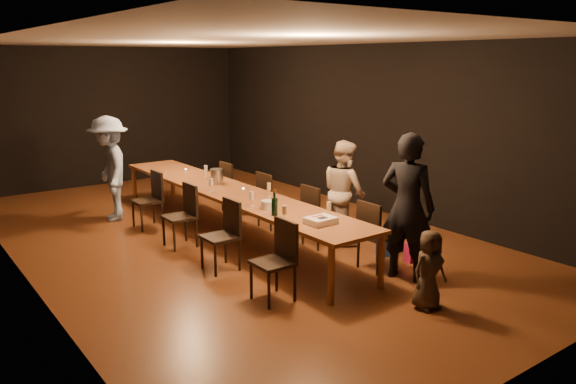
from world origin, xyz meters
TOP-DOWN VIEW (x-y plane):
  - ground at (0.00, 0.00)m, footprint 10.00×10.00m
  - room_shell at (0.00, 0.00)m, footprint 6.04×10.04m
  - table at (0.00, 0.00)m, footprint 0.90×6.00m
  - chair_right_0 at (0.85, -2.40)m, footprint 0.42×0.42m
  - chair_right_1 at (0.85, -1.20)m, footprint 0.42×0.42m
  - chair_right_2 at (0.85, 0.00)m, footprint 0.42×0.42m
  - chair_right_3 at (0.85, 1.20)m, footprint 0.42×0.42m
  - chair_left_0 at (-0.85, -2.40)m, footprint 0.42×0.42m
  - chair_left_1 at (-0.85, -1.20)m, footprint 0.42×0.42m
  - chair_left_2 at (-0.85, 0.00)m, footprint 0.42×0.42m
  - chair_left_3 at (-0.85, 1.20)m, footprint 0.42×0.42m
  - woman_birthday at (0.88, -2.85)m, footprint 0.67×0.80m
  - woman_tan at (1.28, -1.25)m, footprint 0.73×0.86m
  - man_blue at (-1.15, 2.01)m, footprint 0.89×1.27m
  - child at (0.41, -3.61)m, footprint 0.47×0.33m
  - gift_bag_red at (1.43, -2.49)m, footprint 0.24×0.14m
  - gift_bag_blue at (1.29, -2.12)m, footprint 0.26×0.22m
  - birthday_cake at (-0.04, -2.28)m, footprint 0.36×0.29m
  - plate_stack at (-0.16, -1.31)m, footprint 0.24×0.24m
  - champagne_bottle at (-0.29, -1.64)m, footprint 0.08×0.08m
  - ice_bucket at (0.09, 0.52)m, footprint 0.25×0.25m
  - wineglass_0 at (-0.35, -1.95)m, footprint 0.06×0.06m
  - wineglass_1 at (0.21, -2.13)m, footprint 0.06×0.06m
  - wineglass_2 at (-0.27, -1.07)m, footprint 0.06×0.06m
  - wineglass_3 at (0.25, -0.75)m, footprint 0.06×0.06m
  - wineglass_4 at (-0.28, 0.04)m, footprint 0.06×0.06m
  - wineglass_5 at (0.17, 1.05)m, footprint 0.06×0.06m
  - tealight_near at (0.15, -2.30)m, footprint 0.05×0.05m
  - tealight_mid at (0.15, -0.19)m, footprint 0.05×0.05m
  - tealight_far at (0.15, 1.77)m, footprint 0.05×0.05m

SIDE VIEW (x-z plane):
  - ground at x=0.00m, z-range 0.00..0.00m
  - gift_bag_red at x=1.43m, z-range 0.00..0.27m
  - gift_bag_blue at x=1.29m, z-range 0.00..0.28m
  - child at x=0.41m, z-range 0.00..0.91m
  - chair_right_0 at x=0.85m, z-range 0.00..0.93m
  - chair_right_1 at x=0.85m, z-range 0.00..0.93m
  - chair_right_2 at x=0.85m, z-range 0.00..0.93m
  - chair_right_3 at x=0.85m, z-range 0.00..0.93m
  - chair_left_0 at x=-0.85m, z-range 0.00..0.93m
  - chair_left_1 at x=-0.85m, z-range 0.00..0.93m
  - chair_left_2 at x=-0.85m, z-range 0.00..0.93m
  - chair_left_3 at x=-0.85m, z-range 0.00..0.93m
  - table at x=0.00m, z-range 0.33..1.08m
  - tealight_near at x=0.15m, z-range 0.75..0.78m
  - tealight_mid at x=0.15m, z-range 0.75..0.78m
  - tealight_far at x=0.15m, z-range 0.75..0.78m
  - woman_tan at x=1.28m, z-range 0.00..1.56m
  - birthday_cake at x=-0.04m, z-range 0.75..0.83m
  - plate_stack at x=-0.16m, z-range 0.75..0.86m
  - wineglass_0 at x=-0.35m, z-range 0.75..0.96m
  - wineglass_1 at x=0.21m, z-range 0.75..0.96m
  - wineglass_2 at x=-0.27m, z-range 0.75..0.96m
  - wineglass_3 at x=0.25m, z-range 0.75..0.96m
  - wineglass_4 at x=-0.28m, z-range 0.75..0.96m
  - wineglass_5 at x=0.17m, z-range 0.75..0.96m
  - ice_bucket at x=0.09m, z-range 0.75..0.99m
  - man_blue at x=-1.15m, z-range 0.00..1.80m
  - champagne_bottle at x=-0.29m, z-range 0.75..1.10m
  - woman_birthday at x=0.88m, z-range 0.00..1.87m
  - room_shell at x=0.00m, z-range 0.57..3.59m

